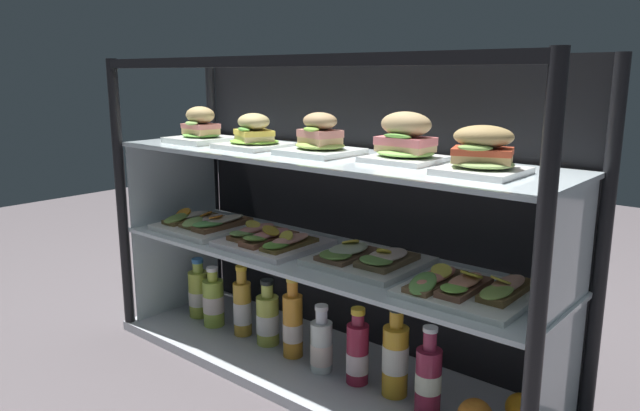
# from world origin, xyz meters

# --- Properties ---
(ground_plane) EXTENTS (6.00, 6.00, 0.02)m
(ground_plane) POSITION_xyz_m (0.00, 0.00, -0.01)
(ground_plane) COLOR #575053
(ground_plane) RESTS_ON ground
(case_base_deck) EXTENTS (1.40, 0.42, 0.03)m
(case_base_deck) POSITION_xyz_m (0.00, 0.00, 0.02)
(case_base_deck) COLOR #B4B9C1
(case_base_deck) RESTS_ON ground
(case_frame) EXTENTS (1.40, 0.42, 0.90)m
(case_frame) POSITION_xyz_m (0.00, 0.12, 0.49)
(case_frame) COLOR black
(case_frame) RESTS_ON ground
(riser_lower_tier) EXTENTS (1.33, 0.35, 0.31)m
(riser_lower_tier) POSITION_xyz_m (0.00, 0.00, 0.19)
(riser_lower_tier) COLOR silver
(riser_lower_tier) RESTS_ON case_base_deck
(shelf_lower_glass) EXTENTS (1.35, 0.37, 0.01)m
(shelf_lower_glass) POSITION_xyz_m (0.00, 0.00, 0.35)
(shelf_lower_glass) COLOR silver
(shelf_lower_glass) RESTS_ON riser_lower_tier
(riser_upper_tier) EXTENTS (1.33, 0.35, 0.27)m
(riser_upper_tier) POSITION_xyz_m (0.00, 0.00, 0.49)
(riser_upper_tier) COLOR silver
(riser_upper_tier) RESTS_ON shelf_lower_glass
(shelf_upper_glass) EXTENTS (1.35, 0.37, 0.01)m
(shelf_upper_glass) POSITION_xyz_m (0.00, 0.00, 0.63)
(shelf_upper_glass) COLOR silver
(shelf_upper_glass) RESTS_ON riser_upper_tier
(plated_roll_sandwich_near_left_corner) EXTENTS (0.18, 0.18, 0.11)m
(plated_roll_sandwich_near_left_corner) POSITION_xyz_m (-0.48, -0.02, 0.68)
(plated_roll_sandwich_near_left_corner) COLOR white
(plated_roll_sandwich_near_left_corner) RESTS_ON shelf_upper_glass
(plated_roll_sandwich_mid_left) EXTENTS (0.18, 0.18, 0.10)m
(plated_roll_sandwich_mid_left) POSITION_xyz_m (-0.24, -0.01, 0.68)
(plated_roll_sandwich_mid_left) COLOR white
(plated_roll_sandwich_mid_left) RESTS_ON shelf_upper_glass
(plated_roll_sandwich_right_of_center) EXTENTS (0.19, 0.19, 0.11)m
(plated_roll_sandwich_right_of_center) POSITION_xyz_m (0.00, -0.00, 0.68)
(plated_roll_sandwich_right_of_center) COLOR white
(plated_roll_sandwich_right_of_center) RESTS_ON shelf_upper_glass
(plated_roll_sandwich_far_right) EXTENTS (0.17, 0.17, 0.12)m
(plated_roll_sandwich_far_right) POSITION_xyz_m (0.25, 0.04, 0.69)
(plated_roll_sandwich_far_right) COLOR white
(plated_roll_sandwich_far_right) RESTS_ON shelf_upper_glass
(plated_roll_sandwich_far_left) EXTENTS (0.17, 0.17, 0.11)m
(plated_roll_sandwich_far_left) POSITION_xyz_m (0.48, -0.02, 0.68)
(plated_roll_sandwich_far_left) COLOR white
(plated_roll_sandwich_far_left) RESTS_ON shelf_upper_glass
(open_sandwich_tray_left_of_center) EXTENTS (0.28, 0.26, 0.06)m
(open_sandwich_tray_left_of_center) POSITION_xyz_m (-0.46, -0.03, 0.38)
(open_sandwich_tray_left_of_center) COLOR white
(open_sandwich_tray_left_of_center) RESTS_ON shelf_lower_glass
(open_sandwich_tray_near_right_corner) EXTENTS (0.28, 0.26, 0.06)m
(open_sandwich_tray_near_right_corner) POSITION_xyz_m (-0.16, -0.03, 0.38)
(open_sandwich_tray_near_right_corner) COLOR white
(open_sandwich_tray_near_right_corner) RESTS_ON shelf_lower_glass
(open_sandwich_tray_center) EXTENTS (0.28, 0.26, 0.06)m
(open_sandwich_tray_center) POSITION_xyz_m (0.15, 0.01, 0.38)
(open_sandwich_tray_center) COLOR white
(open_sandwich_tray_center) RESTS_ON shelf_lower_glass
(open_sandwich_tray_far_right) EXTENTS (0.28, 0.26, 0.06)m
(open_sandwich_tray_far_right) POSITION_xyz_m (0.46, -0.02, 0.38)
(open_sandwich_tray_far_right) COLOR white
(open_sandwich_tray_far_right) RESTS_ON shelf_lower_glass
(juice_bottle_tucked_behind) EXTENTS (0.07, 0.07, 0.21)m
(juice_bottle_tucked_behind) POSITION_xyz_m (-0.54, -0.01, 0.11)
(juice_bottle_tucked_behind) COLOR #BBCA44
(juice_bottle_tucked_behind) RESTS_ON case_base_deck
(juice_bottle_back_right) EXTENTS (0.07, 0.07, 0.20)m
(juice_bottle_back_right) POSITION_xyz_m (-0.44, -0.03, 0.11)
(juice_bottle_back_right) COLOR #ADCE48
(juice_bottle_back_right) RESTS_ON case_base_deck
(juice_bottle_front_fourth) EXTENTS (0.06, 0.06, 0.23)m
(juice_bottle_front_fourth) POSITION_xyz_m (-0.31, -0.02, 0.12)
(juice_bottle_front_fourth) COLOR gold
(juice_bottle_front_fourth) RESTS_ON case_base_deck
(juice_bottle_front_right_end) EXTENTS (0.07, 0.07, 0.21)m
(juice_bottle_front_right_end) POSITION_xyz_m (-0.20, -0.01, 0.11)
(juice_bottle_front_right_end) COLOR #C0CE4E
(juice_bottle_front_right_end) RESTS_ON case_base_deck
(juice_bottle_back_center) EXTENTS (0.06, 0.06, 0.24)m
(juice_bottle_back_center) POSITION_xyz_m (-0.09, -0.02, 0.13)
(juice_bottle_back_center) COLOR orange
(juice_bottle_back_center) RESTS_ON case_base_deck
(juice_bottle_front_middle) EXTENTS (0.06, 0.06, 0.19)m
(juice_bottle_front_middle) POSITION_xyz_m (0.04, -0.04, 0.10)
(juice_bottle_front_middle) COLOR white
(juice_bottle_front_middle) RESTS_ON case_base_deck
(juice_bottle_front_left_end) EXTENTS (0.06, 0.06, 0.21)m
(juice_bottle_front_left_end) POSITION_xyz_m (0.15, -0.02, 0.11)
(juice_bottle_front_left_end) COLOR maroon
(juice_bottle_front_left_end) RESTS_ON case_base_deck
(juice_bottle_near_post) EXTENTS (0.07, 0.07, 0.24)m
(juice_bottle_near_post) POSITION_xyz_m (0.26, -0.01, 0.13)
(juice_bottle_near_post) COLOR gold
(juice_bottle_near_post) RESTS_ON case_base_deck
(juice_bottle_back_left) EXTENTS (0.07, 0.07, 0.22)m
(juice_bottle_back_left) POSITION_xyz_m (0.37, -0.03, 0.12)
(juice_bottle_back_left) COLOR maroon
(juice_bottle_back_left) RESTS_ON case_base_deck
(orange_fruit_near_left_post) EXTENTS (0.07, 0.07, 0.07)m
(orange_fruit_near_left_post) POSITION_xyz_m (0.56, 0.08, 0.07)
(orange_fruit_near_left_post) COLOR orange
(orange_fruit_near_left_post) RESTS_ON case_base_deck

